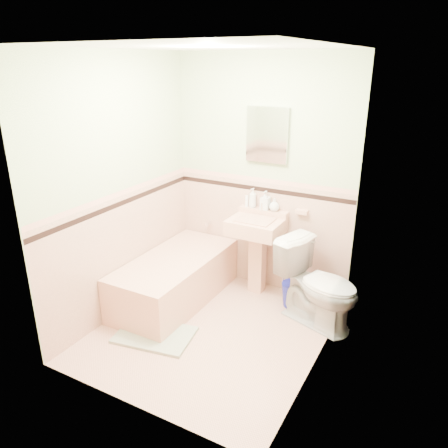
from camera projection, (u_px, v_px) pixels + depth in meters
The scene contains 32 objects.
floor at pixel (211, 331), 4.11m from camera, with size 2.20×2.20×0.00m, color #DEAA91.
ceiling at pixel (208, 46), 3.22m from camera, with size 2.20×2.20×0.00m, color white.
wall_back at pixel (262, 177), 4.57m from camera, with size 2.50×2.50×0.00m, color #F9EFCB.
wall_front at pixel (123, 253), 2.76m from camera, with size 2.50×2.50×0.00m, color #F9EFCB.
wall_left at pixel (119, 190), 4.11m from camera, with size 2.50×2.50×0.00m, color #F9EFCB.
wall_right at pixel (326, 226), 3.22m from camera, with size 2.50×2.50×0.00m, color #F9EFCB.
wainscot_back at pixel (260, 234), 4.79m from camera, with size 2.00×2.00×0.00m, color #E1AF97.
wainscot_front at pixel (132, 338), 3.00m from camera, with size 2.00×2.00×0.00m, color #E1AF97.
wainscot_left at pixel (126, 252), 4.34m from camera, with size 2.20×2.20×0.00m, color #E1AF97.
wainscot_right at pixel (318, 301), 3.45m from camera, with size 2.20×2.20×0.00m, color #E1AF97.
accent_back at pixel (261, 189), 4.60m from camera, with size 2.00×2.00×0.00m, color black.
accent_front at pixel (127, 270), 2.82m from camera, with size 2.00×2.00×0.00m, color black.
accent_left at pixel (122, 203), 4.15m from camera, with size 2.20×2.20×0.00m, color black.
accent_right at pixel (322, 241), 3.27m from camera, with size 2.20×2.20×0.00m, color black.
cap_back at pixel (262, 180), 4.57m from camera, with size 2.00×2.00×0.00m, color #DE9F8A.
cap_front at pixel (125, 256), 2.79m from camera, with size 2.00×2.00×0.00m, color #DE9F8A.
cap_left at pixel (121, 193), 4.11m from camera, with size 2.20×2.20×0.00m, color #DE9F8A.
cap_right at pixel (323, 229), 3.24m from camera, with size 2.20×2.20×0.00m, color #DE9F8A.
bathtub at pixel (175, 280), 4.58m from camera, with size 0.70×1.50×0.45m, color tan.
tub_faucet at pixel (209, 223), 5.03m from camera, with size 0.04×0.04×0.12m, color silver.
sink at pixel (255, 257), 4.64m from camera, with size 0.55×0.48×0.86m, color tan, non-canonical shape.
sink_faucet at pixel (262, 207), 4.57m from camera, with size 0.02×0.02×0.10m, color silver.
medicine_cabinet at pixel (267, 135), 4.36m from camera, with size 0.45×0.04×0.56m, color white.
soap_dish at pixel (302, 212), 4.43m from camera, with size 0.12×0.07×0.04m, color tan.
soap_bottle_left at pixel (253, 198), 4.64m from camera, with size 0.08×0.08×0.21m, color #B2B2B2.
soap_bottle_mid at pixel (265, 200), 4.57m from camera, with size 0.09×0.09×0.20m, color #B2B2B2.
soap_bottle_right at pixel (274, 205), 4.54m from camera, with size 0.11×0.11×0.14m, color #B2B2B2.
tube at pixel (247, 201), 4.68m from camera, with size 0.04×0.04×0.12m, color white.
toilet at pixel (319, 285), 4.10m from camera, with size 0.46×0.80×0.82m, color white.
bucket at pixel (294, 295), 4.49m from camera, with size 0.26×0.26×0.26m, color #151CA0, non-canonical shape.
bath_mat at pixel (155, 335), 4.02m from camera, with size 0.70×0.46×0.03m, color gray.
shoe at pixel (165, 327), 4.06m from camera, with size 0.16×0.07×0.06m, color #BF1E59.
Camera 1 is at (1.77, -3.00, 2.40)m, focal length 34.71 mm.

